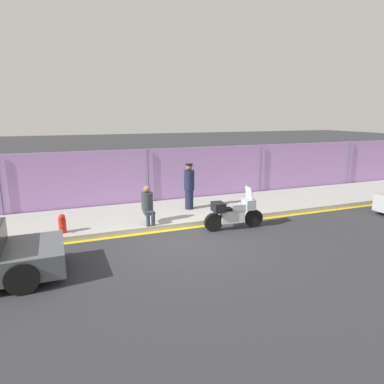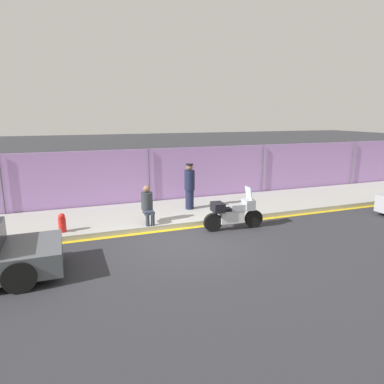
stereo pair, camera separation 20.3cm
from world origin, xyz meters
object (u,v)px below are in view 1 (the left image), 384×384
motorcycle (234,213)px  person_seated_on_curb (148,203)px  officer_standing (189,186)px  fire_hydrant (62,224)px

motorcycle → person_seated_on_curb: person_seated_on_curb is taller
officer_standing → person_seated_on_curb: 2.27m
officer_standing → fire_hydrant: (-4.65, -1.15, -0.61)m
motorcycle → person_seated_on_curb: 2.90m
fire_hydrant → motorcycle: bearing=-12.8°
fire_hydrant → officer_standing: bearing=13.9°
motorcycle → fire_hydrant: (-5.34, 1.21, -0.11)m
motorcycle → fire_hydrant: bearing=171.1°
motorcycle → officer_standing: 2.51m
person_seated_on_curb → fire_hydrant: bearing=179.6°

